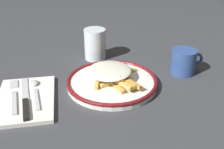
# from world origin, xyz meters

# --- Properties ---
(ground_plane) EXTENTS (2.60, 2.60, 0.00)m
(ground_plane) POSITION_xyz_m (0.00, 0.00, 0.00)
(ground_plane) COLOR #36373B
(plate) EXTENTS (0.26, 0.26, 0.02)m
(plate) POSITION_xyz_m (0.00, 0.00, 0.01)
(plate) COLOR white
(plate) RESTS_ON ground_plane
(fries_heap) EXTENTS (0.17, 0.18, 0.04)m
(fries_heap) POSITION_xyz_m (-0.00, 0.01, 0.04)
(fries_heap) COLOR gold
(fries_heap) RESTS_ON plate
(napkin) EXTENTS (0.15, 0.22, 0.01)m
(napkin) POSITION_xyz_m (-0.24, -0.04, 0.01)
(napkin) COLOR silver
(napkin) RESTS_ON ground_plane
(fork) EXTENTS (0.04, 0.18, 0.00)m
(fork) POSITION_xyz_m (-0.27, -0.02, 0.01)
(fork) COLOR silver
(fork) RESTS_ON napkin
(knife) EXTENTS (0.04, 0.21, 0.01)m
(knife) POSITION_xyz_m (-0.24, -0.06, 0.01)
(knife) COLOR black
(knife) RESTS_ON napkin
(spoon) EXTENTS (0.03, 0.15, 0.01)m
(spoon) POSITION_xyz_m (-0.22, -0.00, 0.01)
(spoon) COLOR silver
(spoon) RESTS_ON napkin
(water_glass) EXTENTS (0.07, 0.07, 0.11)m
(water_glass) POSITION_xyz_m (-0.02, 0.20, 0.05)
(water_glass) COLOR silver
(water_glass) RESTS_ON ground_plane
(coffee_mug) EXTENTS (0.10, 0.08, 0.08)m
(coffee_mug) POSITION_xyz_m (0.23, 0.04, 0.04)
(coffee_mug) COLOR #314D8B
(coffee_mug) RESTS_ON ground_plane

